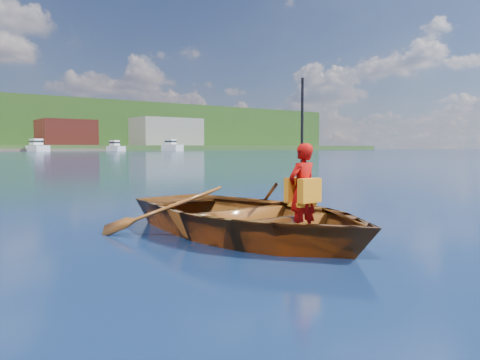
{
  "coord_description": "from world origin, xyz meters",
  "views": [
    {
      "loc": [
        -5.25,
        -6.04,
        1.23
      ],
      "look_at": [
        -1.45,
        -0.94,
        0.79
      ],
      "focal_mm": 35.0,
      "sensor_mm": 36.0,
      "label": 1
    }
  ],
  "objects": [
    {
      "name": "child_paddler",
      "position": [
        -1.13,
        -1.83,
        0.7
      ],
      "size": [
        0.45,
        0.36,
        2.02
      ],
      "color": "#A90806",
      "rests_on": "ground"
    },
    {
      "name": "ground",
      "position": [
        0.0,
        0.0,
        0.0
      ],
      "size": [
        600.0,
        600.0,
        0.0
      ],
      "color": "#0E1C45",
      "rests_on": "ground"
    },
    {
      "name": "rowboat",
      "position": [
        -1.34,
        -0.94,
        0.29
      ],
      "size": [
        3.29,
        4.43,
        0.88
      ],
      "color": "brown",
      "rests_on": "ground"
    }
  ]
}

